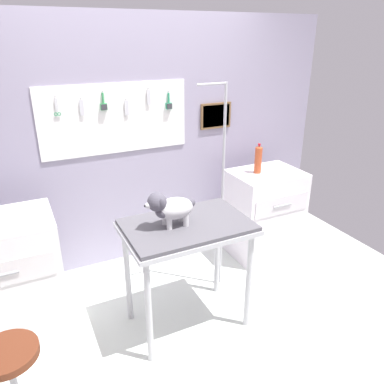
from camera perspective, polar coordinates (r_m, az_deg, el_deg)
name	(u,v)px	position (r m, az deg, el deg)	size (l,w,h in m)	color
ground	(199,331)	(3.11, 1.03, -20.31)	(4.40, 4.00, 0.04)	silver
rear_wall_panel	(137,144)	(3.59, -8.26, 7.17)	(4.00, 0.11, 2.30)	#938BA3
grooming_table	(187,236)	(2.72, -0.75, -6.63)	(0.91, 0.59, 0.87)	#B7B7BC
grooming_arm	(221,200)	(3.14, 4.46, -1.18)	(0.29, 0.11, 1.79)	#B7B7BC
dog	(170,208)	(2.57, -3.38, -2.37)	(0.37, 0.18, 0.27)	silver
counter_left	(4,278)	(3.15, -26.63, -11.52)	(0.80, 0.58, 0.91)	white
cabinet_right	(264,213)	(3.89, 10.81, -3.10)	(0.68, 0.54, 0.87)	silver
stool	(9,364)	(2.47, -25.92, -22.44)	(0.33, 0.33, 0.54)	#9E9EA3
soda_bottle	(258,159)	(3.65, 10.00, 4.89)	(0.07, 0.07, 0.29)	#B64825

